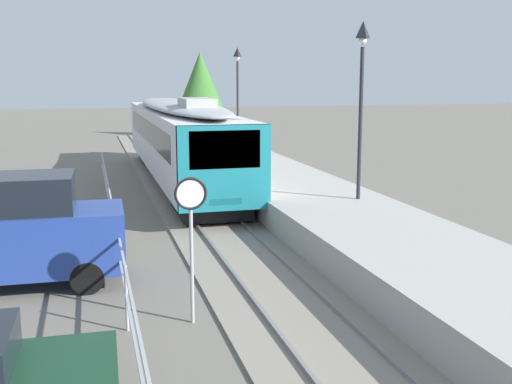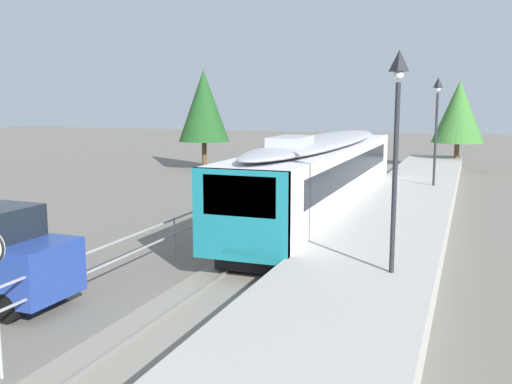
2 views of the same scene
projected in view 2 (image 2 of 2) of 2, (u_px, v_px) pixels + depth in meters
ground_plane at (196, 248)px, 20.17m from camera, size 160.00×160.00×0.00m
track_rails at (278, 255)px, 19.12m from camera, size 3.20×60.00×0.14m
commuter_train at (322, 172)px, 24.28m from camera, size 2.82×18.80×3.74m
station_platform at (377, 251)px, 17.94m from camera, size 3.90×60.00×0.90m
platform_lamp_mid_platform at (397, 120)px, 13.62m from camera, size 0.34×0.34×5.35m
platform_lamp_far_end at (437, 111)px, 28.43m from camera, size 0.34×0.34×5.35m
tree_behind_carpark at (204, 106)px, 42.79m from camera, size 3.76×3.76×7.42m
tree_behind_station_far at (459, 112)px, 42.49m from camera, size 3.76×3.76×6.65m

